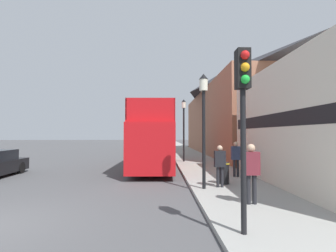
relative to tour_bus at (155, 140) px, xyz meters
The scene contains 12 objects.
ground_plane 10.94m from the tour_bus, 111.83° to the left, with size 144.00×144.00×0.00m, color #4C4C4F.
sidewalk 7.94m from the tour_bus, 64.99° to the left, with size 3.42×108.00×0.14m.
brick_terrace_rear 14.94m from the tour_bus, 56.93° to the left, with size 6.00×25.76×9.63m.
tour_bus is the anchor object (origin of this frame).
parked_car_ahead_of_bus 7.49m from the tour_bus, 86.92° to the left, with size 1.92×4.04×1.53m.
pedestrian_nearest 9.99m from the tour_bus, 71.98° to the right, with size 0.47×0.26×1.80m.
pedestrian_second 7.51m from the tour_bus, 68.74° to the right, with size 0.43×0.24×1.65m.
pedestrian_third 6.10m from the tour_bus, 47.70° to the right, with size 0.45×0.25×1.72m.
traffic_signal 12.06m from the tour_bus, 79.90° to the right, with size 0.28×0.42×3.92m.
lamp_post_nearest 7.64m from the tour_bus, 74.28° to the right, with size 0.35×0.35×4.45m.
lamp_post_second 3.87m from the tour_bus, 51.88° to the left, with size 0.35×0.35×4.78m.
litter_bin 7.08m from the tour_bus, 64.15° to the right, with size 0.48×0.48×0.89m.
Camera 1 is at (4.35, -6.32, 2.24)m, focal length 28.00 mm.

